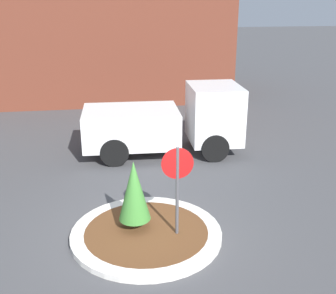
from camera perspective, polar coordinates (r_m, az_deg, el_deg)
ground_plane at (r=9.53m, az=-2.94°, el=-11.94°), size 120.00×120.00×0.00m
traffic_island at (r=9.49m, az=-2.95°, el=-11.62°), size 3.33×3.33×0.13m
stop_sign at (r=8.76m, az=1.27°, el=-4.09°), size 0.68×0.07×2.12m
island_shrub at (r=9.18m, az=-4.61°, el=-5.92°), size 0.70×0.70×1.59m
utility_truck at (r=13.86m, az=0.10°, el=3.50°), size 5.16×2.24×2.25m
storefront_building at (r=22.46m, az=-13.55°, el=15.55°), size 15.84×6.07×6.98m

